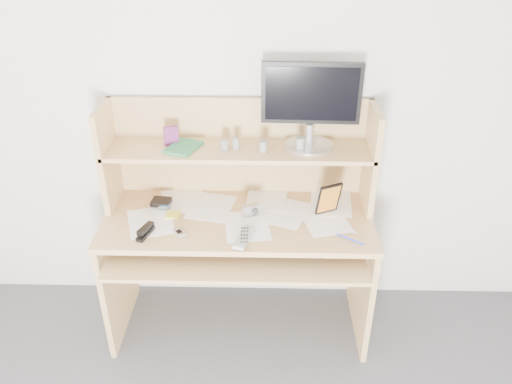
{
  "coord_description": "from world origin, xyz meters",
  "views": [
    {
      "loc": [
        0.14,
        -0.71,
        2.16
      ],
      "look_at": [
        0.09,
        1.43,
        0.93
      ],
      "focal_mm": 35.0,
      "sensor_mm": 36.0,
      "label": 1
    }
  ],
  "objects_px": {
    "keyboard": "(274,241)",
    "tv_remote": "(244,237)",
    "desk": "(239,218)",
    "monitor": "(311,102)",
    "game_case": "(329,199)"
  },
  "relations": [
    {
      "from": "keyboard",
      "to": "monitor",
      "type": "height_order",
      "value": "monitor"
    },
    {
      "from": "keyboard",
      "to": "tv_remote",
      "type": "height_order",
      "value": "tv_remote"
    },
    {
      "from": "desk",
      "to": "monitor",
      "type": "distance_m",
      "value": 0.73
    },
    {
      "from": "tv_remote",
      "to": "monitor",
      "type": "bearing_deg",
      "value": 66.63
    },
    {
      "from": "tv_remote",
      "to": "monitor",
      "type": "relative_size",
      "value": 0.39
    },
    {
      "from": "tv_remote",
      "to": "game_case",
      "type": "xyz_separation_m",
      "value": [
        0.43,
        0.24,
        0.08
      ]
    },
    {
      "from": "desk",
      "to": "game_case",
      "type": "bearing_deg",
      "value": -4.77
    },
    {
      "from": "game_case",
      "to": "tv_remote",
      "type": "bearing_deg",
      "value": -176.14
    },
    {
      "from": "keyboard",
      "to": "desk",
      "type": "bearing_deg",
      "value": 144.68
    },
    {
      "from": "keyboard",
      "to": "monitor",
      "type": "distance_m",
      "value": 0.73
    },
    {
      "from": "desk",
      "to": "monitor",
      "type": "relative_size",
      "value": 2.8
    },
    {
      "from": "game_case",
      "to": "keyboard",
      "type": "bearing_deg",
      "value": 179.83
    },
    {
      "from": "keyboard",
      "to": "game_case",
      "type": "xyz_separation_m",
      "value": [
        0.28,
        0.13,
        0.18
      ]
    },
    {
      "from": "keyboard",
      "to": "monitor",
      "type": "xyz_separation_m",
      "value": [
        0.18,
        0.29,
        0.64
      ]
    },
    {
      "from": "game_case",
      "to": "monitor",
      "type": "relative_size",
      "value": 0.36
    }
  ]
}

